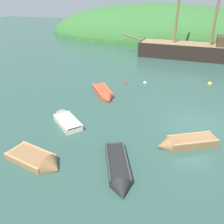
% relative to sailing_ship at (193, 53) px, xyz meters
% --- Properties ---
extents(ground_plane, '(120.00, 120.00, 0.00)m').
position_rel_sailing_ship_xyz_m(ground_plane, '(-0.06, -17.45, -0.67)').
color(ground_plane, '#33564C').
extents(shore_hill, '(42.56, 22.47, 11.52)m').
position_rel_sailing_ship_xyz_m(shore_hill, '(-5.98, 15.54, -0.67)').
color(shore_hill, '#387033').
rests_on(shore_hill, ground).
extents(sailing_ship, '(15.89, 4.59, 11.51)m').
position_rel_sailing_ship_xyz_m(sailing_ship, '(0.00, 0.00, 0.00)').
color(sailing_ship, black).
rests_on(sailing_ship, ground).
extents(rowboat_center, '(2.22, 3.76, 0.92)m').
position_rel_sailing_ship_xyz_m(rowboat_center, '(-3.58, -23.17, -0.57)').
color(rowboat_center, black).
rests_on(rowboat_center, ground).
extents(rowboat_portside, '(2.84, 2.71, 0.99)m').
position_rel_sailing_ship_xyz_m(rowboat_portside, '(-8.10, -19.48, -0.56)').
color(rowboat_portside, beige).
rests_on(rowboat_portside, ground).
extents(rowboat_near_dock, '(2.71, 3.38, 0.95)m').
position_rel_sailing_ship_xyz_m(rowboat_near_dock, '(-7.06, -14.60, -0.54)').
color(rowboat_near_dock, '#C64C2D').
rests_on(rowboat_near_dock, ground).
extents(rowboat_far, '(3.37, 2.33, 0.92)m').
position_rel_sailing_ship_xyz_m(rowboat_far, '(-0.71, -20.05, -0.53)').
color(rowboat_far, '#9E7047').
rests_on(rowboat_far, ground).
extents(rowboat_outer_left, '(3.22, 1.93, 1.19)m').
position_rel_sailing_ship_xyz_m(rowboat_outer_left, '(-7.44, -23.59, -0.59)').
color(rowboat_outer_left, '#9E7047').
rests_on(rowboat_outer_left, ground).
extents(buoy_yellow, '(0.39, 0.39, 0.39)m').
position_rel_sailing_ship_xyz_m(buoy_yellow, '(1.39, -9.39, -0.67)').
color(buoy_yellow, yellow).
rests_on(buoy_yellow, ground).
extents(buoy_red, '(0.35, 0.35, 0.35)m').
position_rel_sailing_ship_xyz_m(buoy_red, '(-6.11, -11.37, -0.67)').
color(buoy_red, red).
rests_on(buoy_red, ground).
extents(buoy_white, '(0.32, 0.32, 0.32)m').
position_rel_sailing_ship_xyz_m(buoy_white, '(-4.33, -10.79, -0.67)').
color(buoy_white, white).
rests_on(buoy_white, ground).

